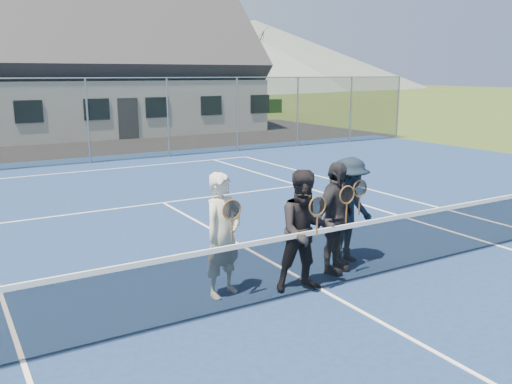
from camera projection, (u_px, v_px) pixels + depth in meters
ground at (55, 144)px, 24.83m from camera, size 220.00×220.00×0.00m
court_surface at (321, 290)px, 8.04m from camera, size 30.00×30.00×0.02m
hedge_row at (17, 115)px, 34.79m from camera, size 40.00×1.20×1.10m
hill_centre at (84, 28)px, 95.43m from camera, size 120.00×120.00×22.00m
hill_east at (255, 55)px, 113.74m from camera, size 90.00×90.00×14.00m
court_markings at (321, 289)px, 8.03m from camera, size 11.03×23.83×0.01m
tennis_net at (322, 256)px, 7.92m from camera, size 11.68×0.08×1.10m
perimeter_fence at (88, 121)px, 19.05m from camera, size 30.07×0.07×3.02m
clubhouse at (111, 58)px, 29.33m from camera, size 15.60×8.20×7.70m
tree_c at (40, 32)px, 35.50m from camera, size 3.20×3.20×7.77m
tree_d at (182, 37)px, 40.49m from camera, size 3.20×3.20×7.77m
tree_e at (251, 40)px, 43.48m from camera, size 3.20×3.20×7.77m
player_a at (223, 235)px, 7.67m from camera, size 0.76×0.62×1.80m
player_b at (305, 231)px, 7.87m from camera, size 1.03×0.89×1.80m
player_c at (335, 218)px, 8.57m from camera, size 1.14×0.81×1.80m
player_d at (348, 211)px, 9.03m from camera, size 1.26×0.86×1.80m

